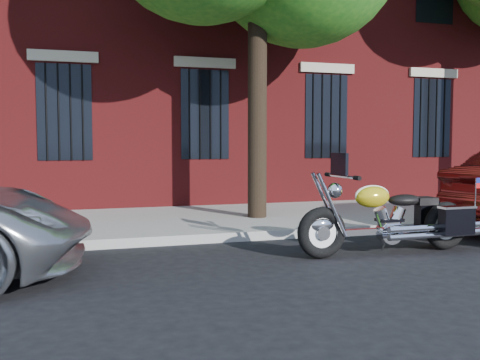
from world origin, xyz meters
name	(u,v)px	position (x,y,z in m)	size (l,w,h in m)	color
ground	(291,257)	(0.00, 0.00, 0.00)	(120.00, 120.00, 0.00)	black
curb	(258,235)	(0.00, 1.38, 0.07)	(40.00, 0.16, 0.15)	gray
sidewalk	(227,219)	(0.00, 3.26, 0.07)	(40.00, 3.60, 0.15)	gray
motorcycle	(395,220)	(1.49, -0.21, 0.48)	(2.83, 0.82, 1.43)	black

